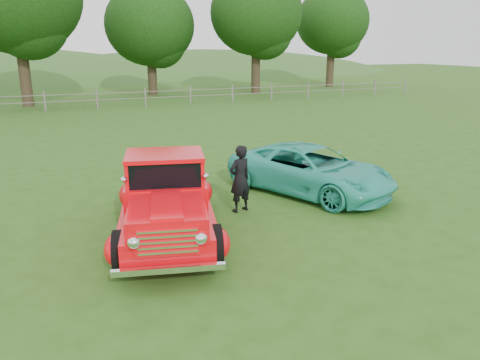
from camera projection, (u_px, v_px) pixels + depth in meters
name	position (u px, v px, depth m)	size (l,w,h in m)	color
ground	(218.00, 241.00, 9.50)	(140.00, 140.00, 0.00)	#294E14
distant_hills	(38.00, 110.00, 62.06)	(116.00, 60.00, 18.00)	#375C21
fence_line	(97.00, 99.00, 28.86)	(48.00, 0.12, 1.20)	#6A6159
tree_near_east	(150.00, 25.00, 35.61)	(6.80, 6.80, 8.33)	#312318
tree_mid_east	(256.00, 13.00, 36.50)	(7.20, 7.20, 9.44)	#312318
tree_far_east	(333.00, 21.00, 42.55)	(6.60, 6.60, 8.86)	#312318
red_pickup	(166.00, 199.00, 9.59)	(3.03, 5.25, 1.78)	black
teal_sedan	(311.00, 170.00, 12.47)	(2.11, 4.57, 1.27)	#2CB39D
man	(240.00, 179.00, 11.02)	(0.59, 0.39, 1.61)	black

